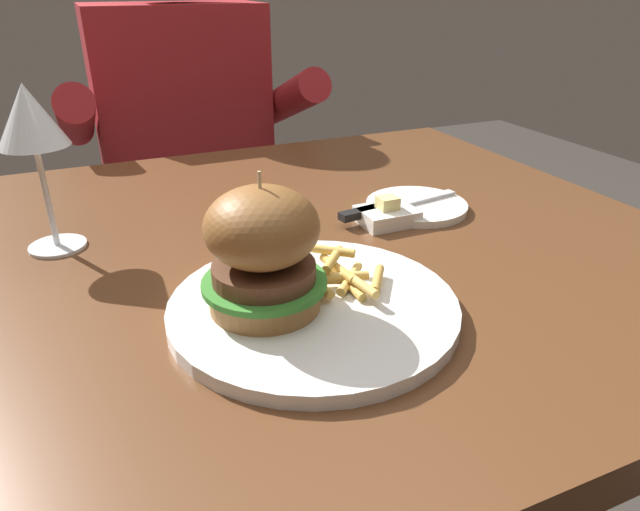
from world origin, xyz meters
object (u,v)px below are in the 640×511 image
burger_sandwich (263,250)px  diner_person (191,195)px  wine_glass (30,122)px  bread_plate (416,206)px  main_plate (313,307)px  butter_dish (386,214)px  table_knife (389,207)px

burger_sandwich → diner_person: (0.10, 0.85, -0.25)m
burger_sandwich → wine_glass: (-0.17, 0.25, 0.08)m
burger_sandwich → diner_person: diner_person is taller
wine_glass → bread_plate: bearing=-8.1°
main_plate → bread_plate: 0.30m
wine_glass → butter_dish: wine_glass is taller
main_plate → wine_glass: (-0.22, 0.26, 0.14)m
burger_sandwich → main_plate: bearing=-11.2°
burger_sandwich → table_knife: burger_sandwich is taller
main_plate → table_knife: table_knife is taller
table_knife → butter_dish: (-0.01, -0.02, -0.00)m
butter_dish → diner_person: (-0.12, 0.69, -0.19)m
burger_sandwich → bread_plate: 0.34m
wine_glass → bread_plate: size_ratio=1.37×
burger_sandwich → table_knife: 0.30m
bread_plate → table_knife: size_ratio=0.72×
table_knife → diner_person: 0.72m
main_plate → burger_sandwich: (-0.04, 0.01, 0.06)m
main_plate → wine_glass: 0.37m
main_plate → burger_sandwich: bearing=168.8°
diner_person → main_plate: bearing=-93.4°
bread_plate → burger_sandwich: bearing=-146.9°
main_plate → diner_person: size_ratio=0.23×
butter_dish → diner_person: diner_person is taller
wine_glass → table_knife: size_ratio=0.99×
wine_glass → diner_person: bearing=65.9°
bread_plate → butter_dish: butter_dish is taller
diner_person → burger_sandwich: bearing=-96.4°
wine_glass → bread_plate: (0.45, -0.07, -0.14)m
bread_plate → diner_person: 0.72m
burger_sandwich → wine_glass: wine_glass is taller
butter_dish → burger_sandwich: bearing=-143.9°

